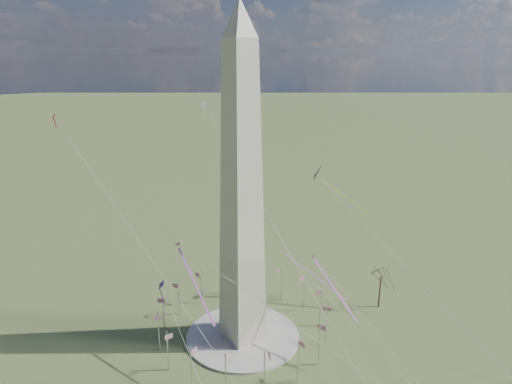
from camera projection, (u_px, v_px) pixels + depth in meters
ground at (243, 337)px, 145.68m from camera, size 2000.00×2000.00×0.00m
plaza at (243, 336)px, 145.56m from camera, size 36.00×36.00×0.80m
washington_monument at (241, 194)px, 131.49m from camera, size 15.56×15.56×100.00m
flagpole_ring at (243, 317)px, 143.53m from camera, size 54.40×54.40×13.00m
tree_near at (381, 275)px, 159.52m from camera, size 10.09×10.09×17.66m
kite_delta_black at (320, 176)px, 159.24m from camera, size 17.93×18.27×17.18m
kite_diamond_purple at (161, 288)px, 132.03m from camera, size 2.49×3.05×8.91m
kite_streamer_left at (329, 279)px, 133.53m from camera, size 2.15×19.45×13.35m
kite_streamer_mid at (190, 271)px, 126.56m from camera, size 3.27×22.90×15.72m
kite_streamer_right at (305, 268)px, 161.95m from camera, size 14.31×20.61×16.35m
kite_small_red at (54, 117)px, 132.11m from camera, size 1.36×1.98×4.18m
kite_small_white at (204, 106)px, 169.81m from camera, size 1.76×1.70×5.00m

